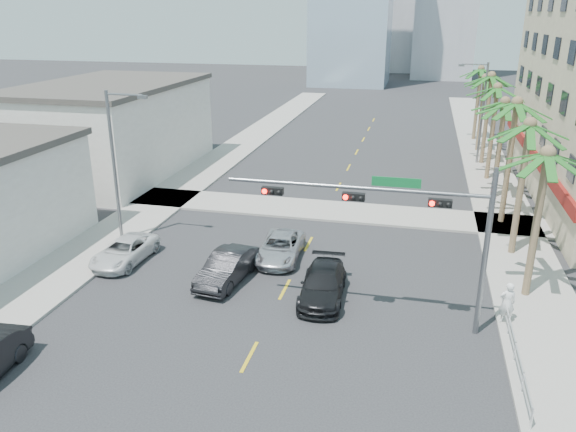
# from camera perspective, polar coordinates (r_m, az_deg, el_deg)

# --- Properties ---
(ground) EXTENTS (260.00, 260.00, 0.00)m
(ground) POSITION_cam_1_polar(r_m,az_deg,el_deg) (20.40, -7.47, -20.16)
(ground) COLOR #262628
(ground) RESTS_ON ground
(sidewalk_right) EXTENTS (4.00, 120.00, 0.15)m
(sidewalk_right) POSITION_cam_1_polar(r_m,az_deg,el_deg) (37.29, 21.78, -1.90)
(sidewalk_right) COLOR gray
(sidewalk_right) RESTS_ON ground
(sidewalk_left) EXTENTS (4.00, 120.00, 0.15)m
(sidewalk_left) POSITION_cam_1_polar(r_m,az_deg,el_deg) (40.97, -13.43, 0.95)
(sidewalk_left) COLOR gray
(sidewalk_left) RESTS_ON ground
(sidewalk_cross) EXTENTS (80.00, 4.00, 0.15)m
(sidewalk_cross) POSITION_cam_1_polar(r_m,az_deg,el_deg) (39.15, 3.84, 0.57)
(sidewalk_cross) COLOR gray
(sidewalk_cross) RESTS_ON ground
(building_left_far) EXTENTS (11.00, 18.00, 7.20)m
(building_left_far) POSITION_cam_1_polar(r_m,az_deg,el_deg) (50.40, -17.44, 8.29)
(building_left_far) COLOR beige
(building_left_far) RESTS_ON ground
(traffic_signal_mast) EXTENTS (11.12, 0.54, 7.20)m
(traffic_signal_mast) POSITION_cam_1_polar(r_m,az_deg,el_deg) (23.78, 12.10, -0.19)
(traffic_signal_mast) COLOR slate
(traffic_signal_mast) RESTS_ON ground
(palm_tree_0) EXTENTS (4.80, 4.80, 7.80)m
(palm_tree_0) POSITION_cam_1_polar(r_m,az_deg,el_deg) (27.67, 24.87, 5.61)
(palm_tree_0) COLOR brown
(palm_tree_0) RESTS_ON ground
(palm_tree_1) EXTENTS (4.80, 4.80, 8.16)m
(palm_tree_1) POSITION_cam_1_polar(r_m,az_deg,el_deg) (32.61, 23.36, 8.41)
(palm_tree_1) COLOR brown
(palm_tree_1) RESTS_ON ground
(palm_tree_2) EXTENTS (4.80, 4.80, 8.52)m
(palm_tree_2) POSITION_cam_1_polar(r_m,az_deg,el_deg) (37.62, 22.23, 10.47)
(palm_tree_2) COLOR brown
(palm_tree_2) RESTS_ON ground
(palm_tree_3) EXTENTS (4.80, 4.80, 7.80)m
(palm_tree_3) POSITION_cam_1_polar(r_m,az_deg,el_deg) (42.82, 21.19, 10.66)
(palm_tree_3) COLOR brown
(palm_tree_3) RESTS_ON ground
(palm_tree_4) EXTENTS (4.80, 4.80, 8.16)m
(palm_tree_4) POSITION_cam_1_polar(r_m,az_deg,el_deg) (47.89, 20.52, 12.03)
(palm_tree_4) COLOR brown
(palm_tree_4) RESTS_ON ground
(palm_tree_5) EXTENTS (4.80, 4.80, 8.52)m
(palm_tree_5) POSITION_cam_1_polar(r_m,az_deg,el_deg) (52.98, 19.97, 13.14)
(palm_tree_5) COLOR brown
(palm_tree_5) RESTS_ON ground
(palm_tree_6) EXTENTS (4.80, 4.80, 7.80)m
(palm_tree_6) POSITION_cam_1_polar(r_m,az_deg,el_deg) (58.20, 19.40, 13.04)
(palm_tree_6) COLOR brown
(palm_tree_6) RESTS_ON ground
(palm_tree_7) EXTENTS (4.80, 4.80, 8.16)m
(palm_tree_7) POSITION_cam_1_polar(r_m,az_deg,el_deg) (63.32, 19.03, 13.88)
(palm_tree_7) COLOR brown
(palm_tree_7) RESTS_ON ground
(streetlight_left) EXTENTS (2.55, 0.25, 9.00)m
(streetlight_left) POSITION_cam_1_polar(r_m,az_deg,el_deg) (34.08, -17.02, 5.52)
(streetlight_left) COLOR slate
(streetlight_left) RESTS_ON ground
(streetlight_right) EXTENTS (2.55, 0.25, 9.00)m
(streetlight_right) POSITION_cam_1_polar(r_m,az_deg,el_deg) (53.27, 18.97, 10.31)
(streetlight_right) COLOR slate
(streetlight_right) RESTS_ON ground
(guardrail) EXTENTS (0.08, 8.08, 1.00)m
(guardrail) POSITION_cam_1_polar(r_m,az_deg,el_deg) (24.30, 22.09, -12.40)
(guardrail) COLOR silver
(guardrail) RESTS_ON ground
(car_parked_far) EXTENTS (2.39, 4.79, 1.30)m
(car_parked_far) POSITION_cam_1_polar(r_m,az_deg,el_deg) (32.34, -16.27, -3.45)
(car_parked_far) COLOR silver
(car_parked_far) RESTS_ON ground
(car_lane_left) EXTENTS (2.19, 4.89, 1.56)m
(car_lane_left) POSITION_cam_1_polar(r_m,az_deg,el_deg) (29.01, -6.22, -5.22)
(car_lane_left) COLOR black
(car_lane_left) RESTS_ON ground
(car_lane_center) EXTENTS (2.42, 4.91, 1.34)m
(car_lane_center) POSITION_cam_1_polar(r_m,az_deg,el_deg) (31.47, -0.79, -3.22)
(car_lane_center) COLOR silver
(car_lane_center) RESTS_ON ground
(car_lane_right) EXTENTS (2.30, 5.10, 1.45)m
(car_lane_right) POSITION_cam_1_polar(r_m,az_deg,el_deg) (27.32, 3.56, -6.94)
(car_lane_right) COLOR black
(car_lane_right) RESTS_ON ground
(pedestrian) EXTENTS (0.76, 0.56, 1.92)m
(pedestrian) POSITION_cam_1_polar(r_m,az_deg,el_deg) (26.67, 21.37, -8.19)
(pedestrian) COLOR white
(pedestrian) RESTS_ON sidewalk_right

